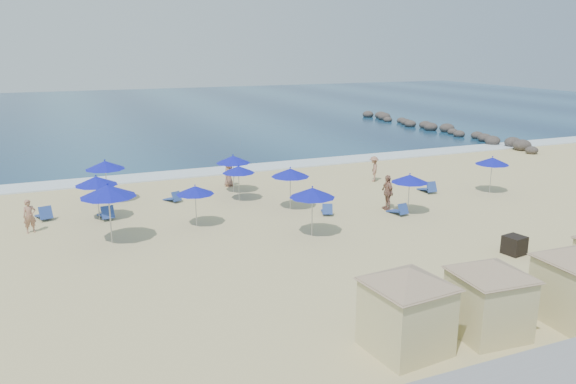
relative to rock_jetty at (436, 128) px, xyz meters
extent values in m
plane|color=#CFBD83|center=(-24.01, -24.90, -0.36)|extent=(160.00, 160.00, 0.00)
cube|color=#0E2C4E|center=(-24.01, 30.10, -0.33)|extent=(160.00, 80.00, 0.06)
cube|color=white|center=(-24.01, -9.40, -0.32)|extent=(160.00, 2.50, 0.08)
ellipsoid|color=#312A28|center=(-0.61, -12.90, -0.09)|extent=(1.00, 1.00, 0.65)
ellipsoid|color=#312A28|center=(-0.13, -11.40, 0.05)|extent=(1.48, 1.48, 0.96)
ellipsoid|color=#312A28|center=(0.35, -9.90, 0.02)|extent=(1.40, 1.40, 0.91)
ellipsoid|color=#312A28|center=(-0.49, -8.40, 0.00)|extent=(1.32, 1.32, 0.86)
ellipsoid|color=#312A28|center=(-0.01, -6.90, -0.02)|extent=(1.24, 1.24, 0.81)
ellipsoid|color=#312A28|center=(0.47, -5.40, -0.04)|extent=(1.16, 1.16, 0.75)
ellipsoid|color=#312A28|center=(-0.37, -3.90, -0.06)|extent=(1.08, 1.08, 0.70)
ellipsoid|color=#312A28|center=(0.11, -2.40, -0.09)|extent=(1.00, 1.00, 0.65)
ellipsoid|color=#312A28|center=(0.59, -0.90, 0.05)|extent=(1.48, 1.48, 0.96)
ellipsoid|color=#312A28|center=(-0.25, 0.60, 0.02)|extent=(1.40, 1.40, 0.91)
ellipsoid|color=#312A28|center=(0.23, 2.10, 0.00)|extent=(1.32, 1.32, 0.86)
ellipsoid|color=#312A28|center=(-0.61, 3.60, -0.02)|extent=(1.24, 1.24, 0.81)
ellipsoid|color=#312A28|center=(-0.13, 5.10, -0.04)|extent=(1.16, 1.16, 0.75)
ellipsoid|color=#312A28|center=(0.35, 6.60, -0.06)|extent=(1.08, 1.08, 0.70)
ellipsoid|color=#312A28|center=(-0.49, 8.10, -0.09)|extent=(1.00, 1.00, 0.65)
ellipsoid|color=#312A28|center=(-0.01, 9.60, 0.05)|extent=(1.48, 1.48, 0.96)
ellipsoid|color=#312A28|center=(0.47, 11.10, 0.02)|extent=(1.40, 1.40, 0.91)
ellipsoid|color=#312A28|center=(-0.37, 12.60, 0.00)|extent=(1.32, 1.32, 0.86)
cube|color=black|center=(-18.74, -29.46, 0.02)|extent=(0.88, 0.88, 0.77)
cube|color=beige|center=(-27.25, -34.02, 0.63)|extent=(2.16, 2.16, 1.99)
cube|color=#987E63|center=(-27.25, -34.02, 1.63)|extent=(2.27, 2.27, 0.08)
pyramid|color=#987E63|center=(-27.25, -34.02, 2.12)|extent=(4.34, 4.34, 0.50)
cube|color=beige|center=(-24.50, -34.23, 0.58)|extent=(2.02, 2.02, 1.89)
cube|color=#987E63|center=(-24.50, -34.23, 1.53)|extent=(2.13, 2.13, 0.08)
pyramid|color=#987E63|center=(-24.50, -34.23, 2.00)|extent=(4.14, 4.14, 0.47)
cylinder|color=#A5A8AD|center=(-34.03, -17.87, 0.56)|extent=(0.05, 0.05, 1.83)
cone|color=#0F14A8|center=(-34.03, -17.87, 1.64)|extent=(2.03, 2.03, 0.43)
sphere|color=#0F14A8|center=(-34.03, -17.87, 1.91)|extent=(0.08, 0.08, 0.08)
cylinder|color=#A5A8AD|center=(-33.83, -21.55, 0.71)|extent=(0.06, 0.06, 2.15)
cone|color=#0F14A8|center=(-33.83, -21.55, 1.99)|extent=(2.38, 2.38, 0.51)
sphere|color=#0F14A8|center=(-33.83, -21.55, 2.30)|extent=(0.09, 0.09, 0.09)
cylinder|color=#A5A8AD|center=(-33.28, -14.59, 0.59)|extent=(0.05, 0.05, 1.91)
cone|color=#0F14A8|center=(-33.28, -14.59, 1.73)|extent=(2.11, 2.11, 0.45)
sphere|color=#0F14A8|center=(-33.28, -14.59, 2.00)|extent=(0.08, 0.08, 0.08)
cylinder|color=#A5A8AD|center=(-29.86, -20.68, 0.45)|extent=(0.04, 0.04, 1.63)
cone|color=#0F14A8|center=(-29.86, -20.68, 1.42)|extent=(1.80, 1.80, 0.39)
sphere|color=#0F14A8|center=(-29.86, -20.68, 1.65)|extent=(0.07, 0.07, 0.07)
cylinder|color=#A5A8AD|center=(-26.26, -15.28, 0.54)|extent=(0.05, 0.05, 1.81)
cone|color=#0F14A8|center=(-26.26, -15.28, 1.61)|extent=(2.00, 2.00, 0.43)
sphere|color=#0F14A8|center=(-26.26, -15.28, 1.88)|extent=(0.08, 0.08, 0.08)
cylinder|color=#A5A8AD|center=(-26.55, -17.14, 0.45)|extent=(0.04, 0.04, 1.63)
cone|color=#0F14A8|center=(-26.55, -17.14, 1.41)|extent=(1.80, 1.80, 0.39)
sphere|color=#0F14A8|center=(-26.55, -17.14, 1.65)|extent=(0.07, 0.07, 0.07)
cylinder|color=#A5A8AD|center=(-25.42, -24.13, 0.57)|extent=(0.05, 0.05, 1.86)
cone|color=#0F14A8|center=(-25.42, -24.13, 1.67)|extent=(2.05, 2.05, 0.44)
sphere|color=#0F14A8|center=(-25.42, -24.13, 1.94)|extent=(0.08, 0.08, 0.08)
cylinder|color=#A5A8AD|center=(-24.61, -19.80, 0.54)|extent=(0.05, 0.05, 1.81)
cone|color=#0F14A8|center=(-24.61, -19.80, 1.62)|extent=(2.00, 2.00, 0.43)
sphere|color=#0F14A8|center=(-24.61, -19.80, 1.88)|extent=(0.08, 0.08, 0.08)
cylinder|color=#A5A8AD|center=(-19.39, -22.92, 0.49)|extent=(0.04, 0.04, 1.69)
cone|color=#0F14A8|center=(-19.39, -22.92, 1.49)|extent=(1.87, 1.87, 0.40)
sphere|color=#0F14A8|center=(-19.39, -22.92, 1.73)|extent=(0.07, 0.07, 0.07)
cylinder|color=#A5A8AD|center=(-12.50, -21.23, 0.51)|extent=(0.05, 0.05, 1.74)
cone|color=#0F14A8|center=(-12.50, -21.23, 1.53)|extent=(1.92, 1.92, 0.41)
sphere|color=#0F14A8|center=(-12.50, -21.23, 1.78)|extent=(0.07, 0.07, 0.07)
cube|color=#274391|center=(-36.55, -16.47, -0.19)|extent=(0.87, 1.38, 0.35)
cube|color=#274391|center=(-36.43, -16.99, 0.07)|extent=(0.66, 0.47, 0.62)
cube|color=#274391|center=(-33.70, -17.59, -0.19)|extent=(0.75, 1.35, 0.35)
cube|color=#274391|center=(-33.64, -18.13, 0.07)|extent=(0.64, 0.42, 0.63)
cube|color=#274391|center=(-30.01, -15.77, -0.22)|extent=(0.90, 1.20, 0.30)
cube|color=#274391|center=(-29.83, -16.18, 0.00)|extent=(0.58, 0.47, 0.52)
cube|color=#274391|center=(-23.20, -21.24, -0.22)|extent=(0.89, 1.20, 0.30)
cube|color=#274391|center=(-23.37, -21.67, 0.00)|extent=(0.59, 0.47, 0.53)
cube|color=#274391|center=(-19.92, -22.71, -0.21)|extent=(0.65, 1.17, 0.31)
cube|color=#274391|center=(-19.87, -23.18, 0.01)|extent=(0.56, 0.36, 0.54)
cube|color=#274391|center=(-15.76, -19.59, -0.19)|extent=(0.68, 1.29, 0.34)
cube|color=#274391|center=(-15.81, -20.11, 0.06)|extent=(0.61, 0.39, 0.60)
imported|color=#A26F5A|center=(-37.09, -18.61, 0.42)|extent=(0.64, 0.50, 1.56)
imported|color=#A26F5A|center=(-19.92, -21.76, 0.56)|extent=(0.54, 1.11, 1.83)
imported|color=#A26F5A|center=(-17.22, -16.04, 0.44)|extent=(1.03, 1.19, 1.60)
imported|color=#A26F5A|center=(-26.06, -13.71, 0.42)|extent=(0.91, 0.81, 1.56)
camera|label=1|loc=(-35.88, -45.80, 7.94)|focal=35.00mm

